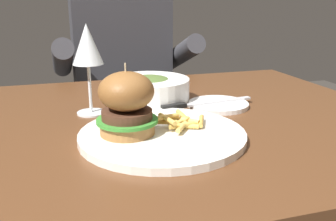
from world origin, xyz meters
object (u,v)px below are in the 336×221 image
object	(u,v)px
diner_person	(123,107)
main_plate	(162,135)
burger_sandwich	(127,103)
table_knife	(199,104)
bread_plate	(218,105)
soup_bowl	(149,90)
wine_glass	(87,47)

from	to	relation	value
diner_person	main_plate	bearing A→B (deg)	-94.81
burger_sandwich	table_knife	bearing A→B (deg)	36.49
bread_plate	table_knife	xyz separation A→B (m)	(-0.05, -0.01, 0.01)
main_plate	soup_bowl	bearing A→B (deg)	81.44
diner_person	table_knife	bearing A→B (deg)	-84.27
wine_glass	soup_bowl	bearing A→B (deg)	19.90
main_plate	soup_bowl	xyz separation A→B (m)	(0.04, 0.25, 0.03)
table_knife	soup_bowl	size ratio (longest dim) A/B	1.19
soup_bowl	table_knife	bearing A→B (deg)	-43.29
main_plate	burger_sandwich	xyz separation A→B (m)	(-0.06, 0.01, 0.06)
main_plate	wine_glass	distance (m)	0.26
main_plate	table_knife	size ratio (longest dim) A/B	1.30
bread_plate	diner_person	xyz separation A→B (m)	(-0.12, 0.65, -0.18)
main_plate	bread_plate	world-z (taller)	main_plate
wine_glass	bread_plate	distance (m)	0.33
table_knife	wine_glass	bearing A→B (deg)	171.04
main_plate	diner_person	xyz separation A→B (m)	(0.07, 0.81, -0.18)
bread_plate	soup_bowl	bearing A→B (deg)	150.16
wine_glass	diner_person	size ratio (longest dim) A/B	0.17
bread_plate	soup_bowl	distance (m)	0.17
soup_bowl	diner_person	distance (m)	0.61
burger_sandwich	diner_person	size ratio (longest dim) A/B	0.11
table_knife	bread_plate	bearing A→B (deg)	7.22
table_knife	diner_person	xyz separation A→B (m)	(-0.07, 0.66, -0.19)
wine_glass	table_knife	bearing A→B (deg)	-8.96
wine_glass	burger_sandwich	bearing A→B (deg)	-75.80
wine_glass	table_knife	xyz separation A→B (m)	(0.24, -0.04, -0.13)
burger_sandwich	bread_plate	bearing A→B (deg)	31.52
main_plate	diner_person	world-z (taller)	diner_person
main_plate	bread_plate	distance (m)	0.25
main_plate	wine_glass	world-z (taller)	wine_glass
main_plate	bread_plate	size ratio (longest dim) A/B	2.15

